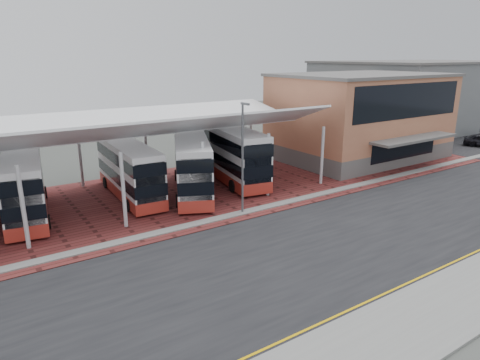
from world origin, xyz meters
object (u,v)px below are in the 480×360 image
Objects in this scene: bus_3 at (129,171)px; bus_2 at (24,185)px; bus_4 at (192,165)px; terminal at (361,116)px; bus_5 at (230,154)px.

bus_2 is at bearing -177.49° from bus_3.
terminal is at bearing 28.02° from bus_4.
bus_5 is (17.13, -0.33, 0.19)m from bus_2.
bus_4 is at bearing -176.74° from terminal.
bus_5 is at bearing 1.90° from bus_3.
terminal is 1.61× the size of bus_4.
bus_5 reaches higher than bus_2.
bus_3 is (7.65, -0.10, -0.06)m from bus_2.
bus_2 is 12.51m from bus_4.
bus_4 is (4.72, -1.77, 0.16)m from bus_3.
bus_3 is 5.04m from bus_4.
bus_3 is at bearing -171.19° from bus_5.
bus_3 is (-26.48, 0.53, -2.43)m from terminal.
bus_4 is at bearing -17.24° from bus_3.
terminal is at bearing 9.20° from bus_5.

